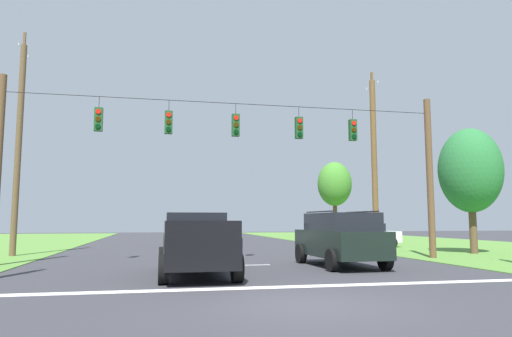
{
  "coord_description": "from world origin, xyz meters",
  "views": [
    {
      "loc": [
        -3.06,
        -9.42,
        1.71
      ],
      "look_at": [
        0.58,
        7.91,
        3.67
      ],
      "focal_mm": 32.86,
      "sensor_mm": 36.0,
      "label": 1
    }
  ],
  "objects_px": {
    "utility_pole_mid_right": "(374,162)",
    "distant_car_oncoming": "(185,234)",
    "overhead_signal_span": "(234,162)",
    "suv_black": "(340,238)",
    "pickup_truck": "(196,244)",
    "distant_car_crossing_white": "(364,235)",
    "utility_pole_near_left": "(18,145)",
    "tree_roadside_right": "(335,184)",
    "tree_roadside_left": "(470,171)"
  },
  "relations": [
    {
      "from": "distant_car_oncoming",
      "to": "tree_roadside_right",
      "type": "relative_size",
      "value": 0.67
    },
    {
      "from": "suv_black",
      "to": "tree_roadside_right",
      "type": "bearing_deg",
      "value": 68.99
    },
    {
      "from": "utility_pole_near_left",
      "to": "tree_roadside_right",
      "type": "height_order",
      "value": "utility_pole_near_left"
    },
    {
      "from": "suv_black",
      "to": "tree_roadside_right",
      "type": "xyz_separation_m",
      "value": [
        7.82,
        20.36,
        3.66
      ]
    },
    {
      "from": "pickup_truck",
      "to": "utility_pole_mid_right",
      "type": "xyz_separation_m",
      "value": [
        10.74,
        9.4,
        4.01
      ]
    },
    {
      "from": "distant_car_crossing_white",
      "to": "utility_pole_near_left",
      "type": "relative_size",
      "value": 0.4
    },
    {
      "from": "distant_car_crossing_white",
      "to": "tree_roadside_left",
      "type": "relative_size",
      "value": 0.68
    },
    {
      "from": "utility_pole_near_left",
      "to": "tree_roadside_right",
      "type": "xyz_separation_m",
      "value": [
        21.24,
        12.58,
        -0.66
      ]
    },
    {
      "from": "distant_car_crossing_white",
      "to": "distant_car_oncoming",
      "type": "distance_m",
      "value": 11.62
    },
    {
      "from": "suv_black",
      "to": "utility_pole_near_left",
      "type": "height_order",
      "value": "utility_pole_near_left"
    },
    {
      "from": "pickup_truck",
      "to": "overhead_signal_span",
      "type": "bearing_deg",
      "value": 66.51
    },
    {
      "from": "suv_black",
      "to": "utility_pole_mid_right",
      "type": "distance_m",
      "value": 10.07
    },
    {
      "from": "tree_roadside_right",
      "to": "pickup_truck",
      "type": "bearing_deg",
      "value": -121.07
    },
    {
      "from": "distant_car_oncoming",
      "to": "utility_pole_mid_right",
      "type": "distance_m",
      "value": 13.08
    },
    {
      "from": "overhead_signal_span",
      "to": "suv_black",
      "type": "distance_m",
      "value": 5.43
    },
    {
      "from": "utility_pole_mid_right",
      "to": "distant_car_oncoming",
      "type": "bearing_deg",
      "value": 144.68
    },
    {
      "from": "distant_car_crossing_white",
      "to": "utility_pole_mid_right",
      "type": "distance_m",
      "value": 5.57
    },
    {
      "from": "overhead_signal_span",
      "to": "tree_roadside_right",
      "type": "relative_size",
      "value": 2.8
    },
    {
      "from": "tree_roadside_right",
      "to": "tree_roadside_left",
      "type": "height_order",
      "value": "tree_roadside_right"
    },
    {
      "from": "tree_roadside_right",
      "to": "tree_roadside_left",
      "type": "xyz_separation_m",
      "value": [
        1.34,
        -15.65,
        -0.44
      ]
    },
    {
      "from": "distant_car_oncoming",
      "to": "distant_car_crossing_white",
      "type": "bearing_deg",
      "value": -18.08
    },
    {
      "from": "overhead_signal_span",
      "to": "distant_car_crossing_white",
      "type": "relative_size",
      "value": 4.17
    },
    {
      "from": "utility_pole_mid_right",
      "to": "tree_roadside_left",
      "type": "height_order",
      "value": "utility_pole_mid_right"
    },
    {
      "from": "distant_car_oncoming",
      "to": "tree_roadside_left",
      "type": "height_order",
      "value": "tree_roadside_left"
    },
    {
      "from": "suv_black",
      "to": "utility_pole_near_left",
      "type": "distance_m",
      "value": 16.1
    },
    {
      "from": "suv_black",
      "to": "tree_roadside_left",
      "type": "bearing_deg",
      "value": 27.2
    },
    {
      "from": "distant_car_crossing_white",
      "to": "distant_car_oncoming",
      "type": "bearing_deg",
      "value": 161.92
    },
    {
      "from": "suv_black",
      "to": "distant_car_crossing_white",
      "type": "distance_m",
      "value": 12.8
    },
    {
      "from": "pickup_truck",
      "to": "tree_roadside_right",
      "type": "relative_size",
      "value": 0.82
    },
    {
      "from": "utility_pole_near_left",
      "to": "overhead_signal_span",
      "type": "bearing_deg",
      "value": -27.62
    },
    {
      "from": "distant_car_oncoming",
      "to": "tree_roadside_right",
      "type": "xyz_separation_m",
      "value": [
        12.69,
        5.55,
        3.93
      ]
    },
    {
      "from": "overhead_signal_span",
      "to": "utility_pole_mid_right",
      "type": "relative_size",
      "value": 1.81
    },
    {
      "from": "distant_car_crossing_white",
      "to": "utility_pole_near_left",
      "type": "distance_m",
      "value": 20.41
    },
    {
      "from": "distant_car_oncoming",
      "to": "overhead_signal_span",
      "type": "bearing_deg",
      "value": -84.02
    },
    {
      "from": "pickup_truck",
      "to": "distant_car_crossing_white",
      "type": "bearing_deg",
      "value": 47.98
    },
    {
      "from": "suv_black",
      "to": "utility_pole_near_left",
      "type": "xyz_separation_m",
      "value": [
        -13.42,
        7.78,
        4.31
      ]
    },
    {
      "from": "tree_roadside_left",
      "to": "suv_black",
      "type": "bearing_deg",
      "value": -152.8
    },
    {
      "from": "overhead_signal_span",
      "to": "distant_car_crossing_white",
      "type": "height_order",
      "value": "overhead_signal_span"
    },
    {
      "from": "pickup_truck",
      "to": "suv_black",
      "type": "relative_size",
      "value": 1.12
    },
    {
      "from": "pickup_truck",
      "to": "tree_roadside_right",
      "type": "distance_m",
      "value": 26.09
    },
    {
      "from": "distant_car_crossing_white",
      "to": "pickup_truck",
      "type": "bearing_deg",
      "value": -132.02
    },
    {
      "from": "utility_pole_near_left",
      "to": "tree_roadside_left",
      "type": "height_order",
      "value": "utility_pole_near_left"
    },
    {
      "from": "utility_pole_mid_right",
      "to": "overhead_signal_span",
      "type": "bearing_deg",
      "value": -150.42
    },
    {
      "from": "suv_black",
      "to": "tree_roadside_right",
      "type": "height_order",
      "value": "tree_roadside_right"
    },
    {
      "from": "pickup_truck",
      "to": "distant_car_crossing_white",
      "type": "relative_size",
      "value": 1.22
    },
    {
      "from": "utility_pole_mid_right",
      "to": "suv_black",
      "type": "bearing_deg",
      "value": -124.38
    },
    {
      "from": "pickup_truck",
      "to": "utility_pole_near_left",
      "type": "xyz_separation_m",
      "value": [
        -7.92,
        9.53,
        4.41
      ]
    },
    {
      "from": "distant_car_oncoming",
      "to": "tree_roadside_left",
      "type": "relative_size",
      "value": 0.68
    },
    {
      "from": "distant_car_crossing_white",
      "to": "tree_roadside_left",
      "type": "bearing_deg",
      "value": -65.3
    },
    {
      "from": "pickup_truck",
      "to": "utility_pole_mid_right",
      "type": "relative_size",
      "value": 0.53
    }
  ]
}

